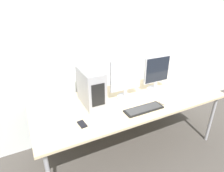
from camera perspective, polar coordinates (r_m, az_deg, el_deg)
ground_plane at (r=2.53m, az=11.08°, el=-24.10°), size 14.00×14.00×0.00m
wall_back at (r=2.63m, az=-0.82°, el=13.18°), size 8.00×0.07×2.70m
desk at (r=2.36m, az=5.68°, el=-4.71°), size 2.36×0.94×0.77m
pc_tower at (r=2.14m, az=-6.44°, el=-0.36°), size 0.21×0.44×0.42m
monitor_main at (r=2.25m, az=4.24°, el=2.32°), size 0.41×0.21×0.49m
monitor_right_near at (r=2.53m, az=13.42°, el=3.88°), size 0.38×0.21×0.46m
keyboard at (r=2.13m, az=9.66°, el=-6.93°), size 0.45×0.14×0.02m
mouse at (r=2.30m, az=15.05°, el=-4.88°), size 0.05×0.09×0.03m
cell_phone at (r=1.90m, az=-9.10°, el=-11.39°), size 0.08×0.13×0.01m
paper_sheet_left at (r=1.84m, az=-14.77°, el=-13.60°), size 0.28×0.34×0.00m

